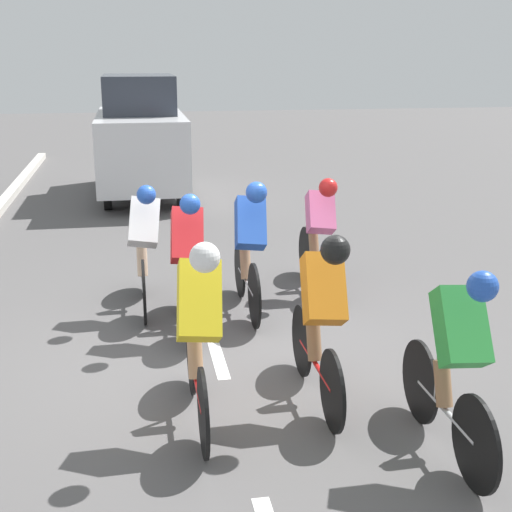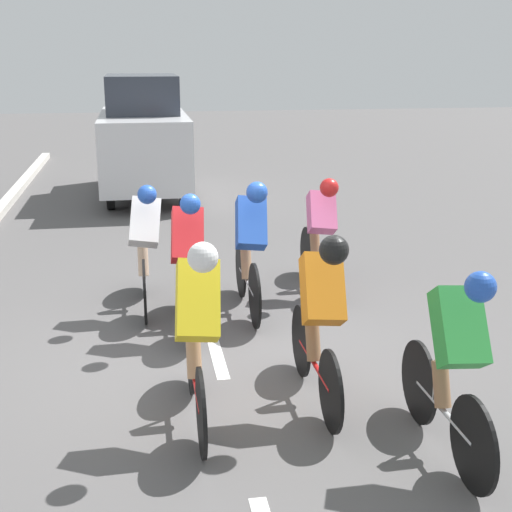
% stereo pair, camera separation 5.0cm
% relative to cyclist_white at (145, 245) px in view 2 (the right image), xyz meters
% --- Properties ---
extents(ground_plane, '(60.00, 60.00, 0.00)m').
position_rel_cyclist_white_xyz_m(ground_plane, '(-0.65, 1.35, -0.77)').
color(ground_plane, '#565454').
extents(lane_stripe_mid, '(0.12, 1.40, 0.01)m').
position_rel_cyclist_white_xyz_m(lane_stripe_mid, '(-0.65, 1.29, -0.76)').
color(lane_stripe_mid, white).
rests_on(lane_stripe_mid, ground).
extents(lane_stripe_far, '(0.12, 1.40, 0.01)m').
position_rel_cyclist_white_xyz_m(lane_stripe_far, '(-0.65, -1.91, -0.76)').
color(lane_stripe_far, white).
rests_on(lane_stripe_far, ground).
extents(cyclist_white, '(0.39, 1.69, 1.49)m').
position_rel_cyclist_white_xyz_m(cyclist_white, '(0.00, 0.00, 0.00)').
color(cyclist_white, black).
rests_on(cyclist_white, ground).
extents(cyclist_pink, '(0.37, 1.66, 1.45)m').
position_rel_cyclist_white_xyz_m(cyclist_pink, '(-2.12, -0.32, -0.01)').
color(cyclist_pink, black).
rests_on(cyclist_pink, ground).
extents(cyclist_blue, '(0.38, 1.74, 1.55)m').
position_rel_cyclist_white_xyz_m(cyclist_blue, '(-1.15, 0.32, 0.04)').
color(cyclist_blue, black).
rests_on(cyclist_blue, ground).
extents(cyclist_orange, '(0.37, 1.68, 1.52)m').
position_rel_cyclist_white_xyz_m(cyclist_orange, '(-1.37, 2.58, 0.04)').
color(cyclist_orange, black).
rests_on(cyclist_orange, ground).
extents(cyclist_yellow, '(0.37, 1.70, 1.56)m').
position_rel_cyclist_white_xyz_m(cyclist_yellow, '(-0.36, 2.75, 0.05)').
color(cyclist_yellow, black).
rests_on(cyclist_yellow, ground).
extents(cyclist_red, '(0.36, 1.66, 1.52)m').
position_rel_cyclist_white_xyz_m(cyclist_red, '(-0.43, 0.73, 0.02)').
color(cyclist_red, black).
rests_on(cyclist_red, ground).
extents(cyclist_green, '(0.35, 1.62, 1.49)m').
position_rel_cyclist_white_xyz_m(cyclist_green, '(-2.10, 3.52, 0.01)').
color(cyclist_green, black).
rests_on(cyclist_green, ground).
extents(support_car, '(1.70, 4.05, 2.42)m').
position_rel_cyclist_white_xyz_m(support_car, '(-0.12, -6.89, 0.42)').
color(support_car, black).
rests_on(support_car, ground).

